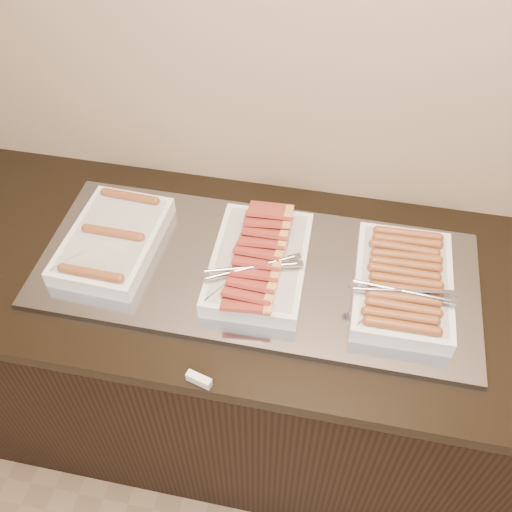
# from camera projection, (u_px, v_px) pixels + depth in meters

# --- Properties ---
(counter) EXTENTS (2.06, 0.76, 0.90)m
(counter) POSITION_uv_depth(u_px,v_px,m) (253.00, 358.00, 1.92)
(counter) COLOR black
(counter) RESTS_ON ground
(warming_tray) EXTENTS (1.20, 0.50, 0.02)m
(warming_tray) POSITION_uv_depth(u_px,v_px,m) (256.00, 270.00, 1.57)
(warming_tray) COLOR gray
(warming_tray) RESTS_ON counter
(dish_left) EXTENTS (0.25, 0.37, 0.07)m
(dish_left) POSITION_uv_depth(u_px,v_px,m) (113.00, 240.00, 1.60)
(dish_left) COLOR silver
(dish_left) RESTS_ON warming_tray
(dish_center) EXTENTS (0.27, 0.40, 0.10)m
(dish_center) POSITION_uv_depth(u_px,v_px,m) (259.00, 261.00, 1.54)
(dish_center) COLOR silver
(dish_center) RESTS_ON warming_tray
(dish_right) EXTENTS (0.27, 0.38, 0.08)m
(dish_right) POSITION_uv_depth(u_px,v_px,m) (403.00, 283.00, 1.49)
(dish_right) COLOR silver
(dish_right) RESTS_ON warming_tray
(label_holder) EXTENTS (0.07, 0.03, 0.03)m
(label_holder) POSITION_uv_depth(u_px,v_px,m) (199.00, 380.00, 1.35)
(label_holder) COLOR silver
(label_holder) RESTS_ON counter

